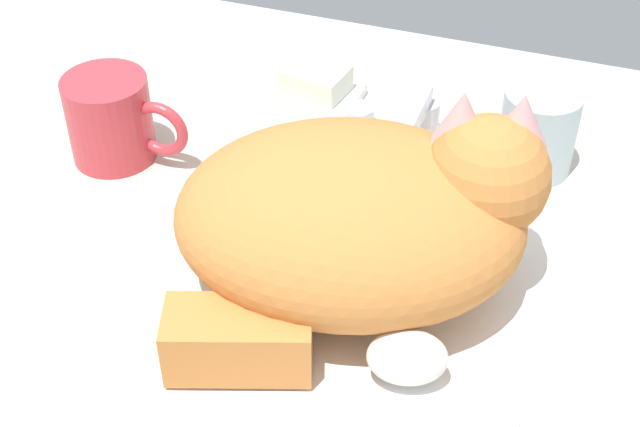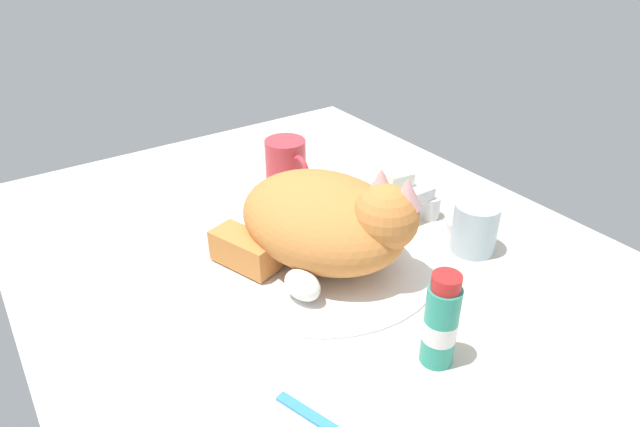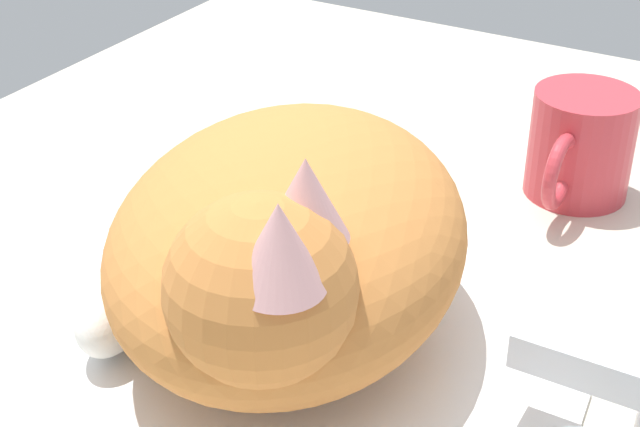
{
  "view_description": "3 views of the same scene",
  "coord_description": "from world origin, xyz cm",
  "px_view_note": "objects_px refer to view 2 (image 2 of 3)",
  "views": [
    {
      "loc": [
        14.84,
        -48.36,
        49.56
      ],
      "look_at": [
        -2.63,
        1.0,
        5.88
      ],
      "focal_mm": 50.67,
      "sensor_mm": 36.0,
      "label": 1
    },
    {
      "loc": [
        55.95,
        -38.83,
        47.6
      ],
      "look_at": [
        -0.7,
        0.06,
        7.51
      ],
      "focal_mm": 30.83,
      "sensor_mm": 36.0,
      "label": 2
    },
    {
      "loc": [
        39.51,
        24.76,
        36.05
      ],
      "look_at": [
        -2.06,
        0.76,
        7.66
      ],
      "focal_mm": 54.49,
      "sensor_mm": 36.0,
      "label": 3
    }
  ],
  "objects_px": {
    "cat": "(328,221)",
    "toothpaste_bottle": "(441,323)",
    "coffee_mug": "(286,161)",
    "soap_bar": "(395,176)",
    "rinse_cup": "(475,228)",
    "faucet": "(424,206)"
  },
  "relations": [
    {
      "from": "faucet",
      "to": "toothpaste_bottle",
      "type": "bearing_deg",
      "value": -41.08
    },
    {
      "from": "coffee_mug",
      "to": "toothpaste_bottle",
      "type": "xyz_separation_m",
      "value": [
        0.5,
        -0.1,
        0.02
      ]
    },
    {
      "from": "rinse_cup",
      "to": "toothpaste_bottle",
      "type": "xyz_separation_m",
      "value": [
        0.14,
        -0.21,
        0.02
      ]
    },
    {
      "from": "rinse_cup",
      "to": "cat",
      "type": "bearing_deg",
      "value": -115.91
    },
    {
      "from": "cat",
      "to": "rinse_cup",
      "type": "xyz_separation_m",
      "value": [
        0.1,
        0.2,
        -0.03
      ]
    },
    {
      "from": "cat",
      "to": "soap_bar",
      "type": "height_order",
      "value": "cat"
    },
    {
      "from": "cat",
      "to": "toothpaste_bottle",
      "type": "xyz_separation_m",
      "value": [
        0.23,
        -0.01,
        -0.01
      ]
    },
    {
      "from": "coffee_mug",
      "to": "soap_bar",
      "type": "height_order",
      "value": "coffee_mug"
    },
    {
      "from": "rinse_cup",
      "to": "soap_bar",
      "type": "distance_m",
      "value": 0.23
    },
    {
      "from": "cat",
      "to": "soap_bar",
      "type": "bearing_deg",
      "value": 117.62
    },
    {
      "from": "cat",
      "to": "coffee_mug",
      "type": "distance_m",
      "value": 0.28
    },
    {
      "from": "cat",
      "to": "soap_bar",
      "type": "distance_m",
      "value": 0.27
    },
    {
      "from": "soap_bar",
      "to": "faucet",
      "type": "bearing_deg",
      "value": -16.85
    },
    {
      "from": "toothpaste_bottle",
      "to": "rinse_cup",
      "type": "bearing_deg",
      "value": 122.75
    },
    {
      "from": "soap_bar",
      "to": "toothpaste_bottle",
      "type": "height_order",
      "value": "toothpaste_bottle"
    },
    {
      "from": "soap_bar",
      "to": "toothpaste_bottle",
      "type": "distance_m",
      "value": 0.44
    },
    {
      "from": "coffee_mug",
      "to": "rinse_cup",
      "type": "bearing_deg",
      "value": 16.93
    },
    {
      "from": "soap_bar",
      "to": "rinse_cup",
      "type": "bearing_deg",
      "value": -9.46
    },
    {
      "from": "cat",
      "to": "rinse_cup",
      "type": "height_order",
      "value": "cat"
    },
    {
      "from": "coffee_mug",
      "to": "soap_bar",
      "type": "distance_m",
      "value": 0.2
    },
    {
      "from": "cat",
      "to": "toothpaste_bottle",
      "type": "bearing_deg",
      "value": -2.3
    },
    {
      "from": "coffee_mug",
      "to": "soap_bar",
      "type": "bearing_deg",
      "value": 46.52
    }
  ]
}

